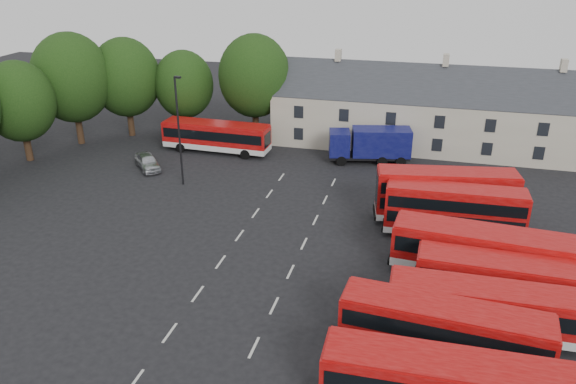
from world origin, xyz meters
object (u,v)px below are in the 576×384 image
bus_row_a (446,382)px  lamppost (179,129)px  silver_car (148,162)px  bus_dd_south (454,210)px  box_truck (371,144)px

bus_row_a → lamppost: size_ratio=1.14×
silver_car → lamppost: 7.24m
bus_dd_south → lamppost: bearing=167.5°
silver_car → bus_row_a: bearing=-83.8°
bus_row_a → lamppost: bearing=134.7°
bus_row_a → box_truck: (-7.36, 32.47, 0.05)m
bus_dd_south → silver_car: bus_dd_south is taller
bus_dd_south → bus_row_a: bearing=-93.5°
box_truck → silver_car: (-20.77, -7.37, -1.22)m
box_truck → silver_car: box_truck is taller
bus_row_a → silver_car: bearing=137.0°
lamppost → bus_dd_south: bearing=-10.6°
bus_dd_south → box_truck: 16.48m
box_truck → silver_car: size_ratio=1.89×
bus_dd_south → box_truck: bearing=116.5°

